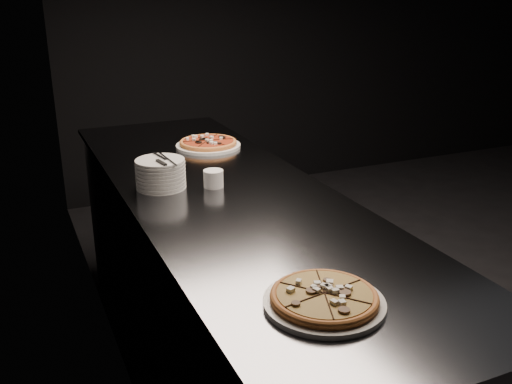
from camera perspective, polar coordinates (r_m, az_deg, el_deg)
name	(u,v)px	position (r m, az deg, el deg)	size (l,w,h in m)	color
wall_left	(116,64)	(1.91, -13.86, 12.29)	(0.02, 5.00, 2.80)	black
wall_back	(350,15)	(5.22, 9.36, 17.02)	(5.00, 0.02, 2.80)	black
counter	(229,298)	(2.32, -2.77, -10.57)	(0.74, 2.44, 0.92)	#5B5D63
pizza_mushroom	(324,299)	(1.38, 6.83, -10.55)	(0.30, 0.30, 0.03)	silver
pizza_tomato	(208,144)	(2.70, -4.80, 4.86)	(0.31, 0.31, 0.04)	silver
plate_stack	(161,174)	(2.16, -9.52, 1.82)	(0.18, 0.18, 0.11)	silver
cutlery	(163,160)	(2.13, -9.32, 3.21)	(0.07, 0.20, 0.01)	silver
ramekin	(213,178)	(2.15, -4.28, 1.39)	(0.08, 0.08, 0.07)	silver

